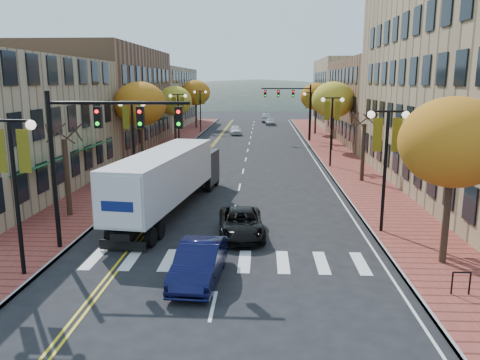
# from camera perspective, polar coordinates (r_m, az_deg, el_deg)

# --- Properties ---
(ground) EXTENTS (200.00, 200.00, 0.00)m
(ground) POSITION_cam_1_polar(r_m,az_deg,el_deg) (18.05, -2.62, -12.21)
(ground) COLOR black
(ground) RESTS_ON ground
(sidewalk_left) EXTENTS (4.00, 85.00, 0.15)m
(sidewalk_left) POSITION_cam_1_polar(r_m,az_deg,el_deg) (50.56, -9.38, 3.49)
(sidewalk_left) COLOR brown
(sidewalk_left) RESTS_ON ground
(sidewalk_right) EXTENTS (4.00, 85.00, 0.15)m
(sidewalk_right) POSITION_cam_1_polar(r_m,az_deg,el_deg) (49.99, 11.27, 3.32)
(sidewalk_right) COLOR brown
(sidewalk_right) RESTS_ON ground
(building_left_mid) EXTENTS (12.00, 24.00, 11.00)m
(building_left_mid) POSITION_cam_1_polar(r_m,az_deg,el_deg) (55.63, -17.01, 9.50)
(building_left_mid) COLOR brown
(building_left_mid) RESTS_ON ground
(building_left_far) EXTENTS (12.00, 26.00, 9.50)m
(building_left_far) POSITION_cam_1_polar(r_m,az_deg,el_deg) (79.64, -10.90, 9.85)
(building_left_far) COLOR #9E8966
(building_left_far) RESTS_ON ground
(building_right_mid) EXTENTS (15.00, 24.00, 10.00)m
(building_right_mid) POSITION_cam_1_polar(r_m,az_deg,el_deg) (60.83, 19.14, 9.06)
(building_right_mid) COLOR brown
(building_right_mid) RESTS_ON ground
(building_right_far) EXTENTS (15.00, 20.00, 11.00)m
(building_right_far) POSITION_cam_1_polar(r_m,az_deg,el_deg) (82.17, 14.88, 10.25)
(building_right_far) COLOR #9E8966
(building_right_far) RESTS_ON ground
(tree_left_a) EXTENTS (0.28, 0.28, 4.20)m
(tree_left_a) POSITION_cam_1_polar(r_m,az_deg,el_deg) (27.09, -20.33, 0.28)
(tree_left_a) COLOR #382619
(tree_left_a) RESTS_ON sidewalk_left
(tree_left_b) EXTENTS (4.48, 4.48, 7.21)m
(tree_left_b) POSITION_cam_1_polar(r_m,az_deg,el_deg) (41.80, -12.07, 9.04)
(tree_left_b) COLOR #382619
(tree_left_b) RESTS_ON sidewalk_left
(tree_left_c) EXTENTS (4.16, 4.16, 6.69)m
(tree_left_c) POSITION_cam_1_polar(r_m,az_deg,el_deg) (57.43, -7.98, 9.52)
(tree_left_c) COLOR #382619
(tree_left_c) RESTS_ON sidewalk_left
(tree_left_d) EXTENTS (4.61, 4.61, 7.42)m
(tree_left_d) POSITION_cam_1_polar(r_m,az_deg,el_deg) (75.16, -5.43, 10.55)
(tree_left_d) COLOR #382619
(tree_left_d) RESTS_ON sidewalk_left
(tree_right_a) EXTENTS (4.16, 4.16, 6.69)m
(tree_right_a) POSITION_cam_1_polar(r_m,az_deg,el_deg) (19.96, 24.57, 4.17)
(tree_right_a) COLOR #382619
(tree_right_a) RESTS_ON sidewalk_right
(tree_right_b) EXTENTS (0.28, 0.28, 4.20)m
(tree_right_b) POSITION_cam_1_polar(r_m,az_deg,el_deg) (35.55, 14.78, 3.26)
(tree_right_b) COLOR #382619
(tree_right_b) RESTS_ON sidewalk_right
(tree_right_c) EXTENTS (4.48, 4.48, 7.21)m
(tree_right_c) POSITION_cam_1_polar(r_m,az_deg,el_deg) (50.97, 11.27, 9.55)
(tree_right_c) COLOR #382619
(tree_right_c) RESTS_ON sidewalk_right
(tree_right_d) EXTENTS (4.35, 4.35, 7.00)m
(tree_right_d) POSITION_cam_1_polar(r_m,az_deg,el_deg) (66.84, 9.27, 10.01)
(tree_right_d) COLOR #382619
(tree_right_d) RESTS_ON sidewalk_right
(lamp_left_a) EXTENTS (1.96, 0.36, 6.05)m
(lamp_left_a) POSITION_cam_1_polar(r_m,az_deg,el_deg) (19.00, -25.90, 1.38)
(lamp_left_a) COLOR black
(lamp_left_a) RESTS_ON ground
(lamp_left_b) EXTENTS (1.96, 0.36, 6.05)m
(lamp_left_b) POSITION_cam_1_polar(r_m,az_deg,el_deg) (33.79, -12.95, 6.41)
(lamp_left_b) COLOR black
(lamp_left_b) RESTS_ON ground
(lamp_left_c) EXTENTS (1.96, 0.36, 6.05)m
(lamp_left_c) POSITION_cam_1_polar(r_m,az_deg,el_deg) (51.30, -7.54, 8.40)
(lamp_left_c) COLOR black
(lamp_left_c) RESTS_ON ground
(lamp_left_d) EXTENTS (1.96, 0.36, 6.05)m
(lamp_left_d) POSITION_cam_1_polar(r_m,az_deg,el_deg) (69.06, -4.87, 9.35)
(lamp_left_d) COLOR black
(lamp_left_d) RESTS_ON ground
(lamp_right_a) EXTENTS (1.96, 0.36, 6.05)m
(lamp_right_a) POSITION_cam_1_polar(r_m,az_deg,el_deg) (23.36, 17.41, 3.80)
(lamp_right_a) COLOR black
(lamp_right_a) RESTS_ON ground
(lamp_right_b) EXTENTS (1.96, 0.36, 6.05)m
(lamp_right_b) POSITION_cam_1_polar(r_m,az_deg,el_deg) (40.94, 11.14, 7.40)
(lamp_right_b) COLOR black
(lamp_right_b) RESTS_ON ground
(lamp_right_c) EXTENTS (1.96, 0.36, 6.05)m
(lamp_right_c) POSITION_cam_1_polar(r_m,az_deg,el_deg) (58.77, 8.63, 8.81)
(lamp_right_c) COLOR black
(lamp_right_c) RESTS_ON ground
(traffic_mast_near) EXTENTS (6.10, 0.35, 7.00)m
(traffic_mast_near) POSITION_cam_1_polar(r_m,az_deg,el_deg) (20.79, -17.22, 4.62)
(traffic_mast_near) COLOR black
(traffic_mast_near) RESTS_ON ground
(traffic_mast_far) EXTENTS (6.10, 0.34, 7.00)m
(traffic_mast_far) POSITION_cam_1_polar(r_m,az_deg,el_deg) (58.57, 6.65, 9.47)
(traffic_mast_far) COLOR black
(traffic_mast_far) RESTS_ON ground
(semi_truck) EXTENTS (4.19, 14.71, 3.63)m
(semi_truck) POSITION_cam_1_polar(r_m,az_deg,el_deg) (26.97, -8.40, 0.58)
(semi_truck) COLOR black
(semi_truck) RESTS_ON ground
(navy_sedan) EXTENTS (1.84, 4.54, 1.47)m
(navy_sedan) POSITION_cam_1_polar(r_m,az_deg,el_deg) (17.86, -5.01, -9.96)
(navy_sedan) COLOR black
(navy_sedan) RESTS_ON ground
(black_suv) EXTENTS (2.53, 4.78, 1.28)m
(black_suv) POSITION_cam_1_polar(r_m,az_deg,el_deg) (22.74, 0.15, -5.30)
(black_suv) COLOR black
(black_suv) RESTS_ON ground
(car_far_white) EXTENTS (2.02, 3.97, 1.30)m
(car_far_white) POSITION_cam_1_polar(r_m,az_deg,el_deg) (66.06, -0.59, 6.10)
(car_far_white) COLOR silver
(car_far_white) RESTS_ON ground
(car_far_silver) EXTENTS (1.71, 4.08, 1.18)m
(car_far_silver) POSITION_cam_1_polar(r_m,az_deg,el_deg) (80.95, 3.72, 7.12)
(car_far_silver) COLOR #95959B
(car_far_silver) RESTS_ON ground
(car_far_oncoming) EXTENTS (1.83, 4.69, 1.52)m
(car_far_oncoming) POSITION_cam_1_polar(r_m,az_deg,el_deg) (86.87, 3.20, 7.57)
(car_far_oncoming) COLOR #9B9CA2
(car_far_oncoming) RESTS_ON ground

